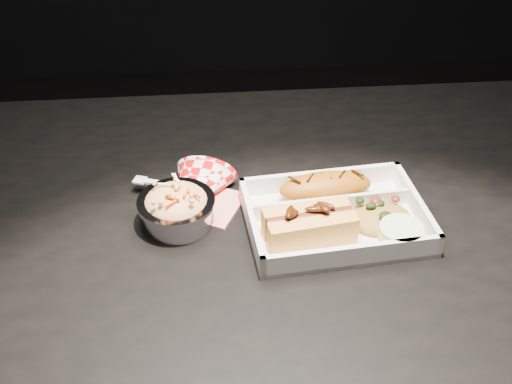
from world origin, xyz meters
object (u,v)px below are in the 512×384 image
food_tray (335,220)px  napkin_fork (196,192)px  dining_table (297,266)px  foil_coleslaw_cup (177,206)px  fried_pastry (325,187)px  hotdog (309,223)px

food_tray → napkin_fork: bearing=153.8°
dining_table → foil_coleslaw_cup: bearing=176.6°
fried_pastry → hotdog: 0.09m
fried_pastry → napkin_fork: (-0.19, 0.02, -0.01)m
foil_coleslaw_cup → fried_pastry: bearing=7.8°
food_tray → fried_pastry: (-0.00, 0.05, 0.02)m
fried_pastry → hotdog: hotdog is taller
dining_table → napkin_fork: size_ratio=6.85×
fried_pastry → foil_coleslaw_cup: size_ratio=1.26×
hotdog → napkin_fork: (-0.16, 0.11, -0.02)m
napkin_fork → food_tray: bearing=-1.0°
hotdog → napkin_fork: 0.19m
dining_table → hotdog: hotdog is taller
food_tray → hotdog: 0.06m
foil_coleslaw_cup → food_tray: bearing=-6.3°
hotdog → foil_coleslaw_cup: size_ratio=1.17×
fried_pastry → hotdog: size_ratio=1.07×
food_tray → hotdog: size_ratio=2.03×
dining_table → fried_pastry: bearing=43.2°
food_tray → dining_table: bearing=158.6°
foil_coleslaw_cup → hotdog: bearing=-16.9°
hotdog → napkin_fork: napkin_fork is taller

